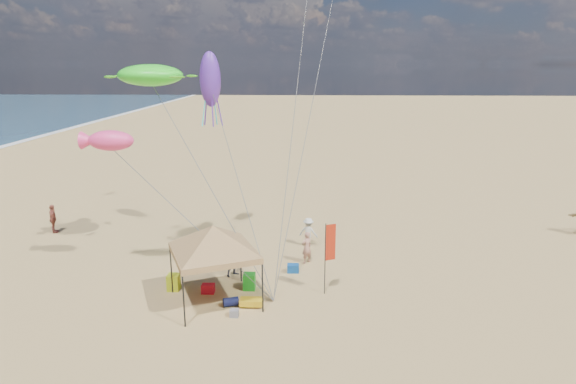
% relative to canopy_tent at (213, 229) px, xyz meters
% --- Properties ---
extents(ground, '(280.00, 280.00, 0.00)m').
position_rel_canopy_tent_xyz_m(ground, '(2.86, -0.43, -3.15)').
color(ground, tan).
rests_on(ground, ground).
extents(canopy_tent, '(5.62, 5.62, 3.78)m').
position_rel_canopy_tent_xyz_m(canopy_tent, '(0.00, 0.00, 0.00)').
color(canopy_tent, black).
rests_on(canopy_tent, ground).
extents(feather_flag, '(0.45, 0.21, 3.12)m').
position_rel_canopy_tent_xyz_m(feather_flag, '(4.62, 0.96, -1.07)').
color(feather_flag, black).
rests_on(feather_flag, ground).
extents(cooler_red, '(0.54, 0.38, 0.38)m').
position_rel_canopy_tent_xyz_m(cooler_red, '(-0.47, 0.80, -2.96)').
color(cooler_red, red).
rests_on(cooler_red, ground).
extents(cooler_blue, '(0.54, 0.38, 0.38)m').
position_rel_canopy_tent_xyz_m(cooler_blue, '(3.08, 3.08, -2.96)').
color(cooler_blue, '#11478F').
rests_on(cooler_blue, ground).
extents(bag_navy, '(0.69, 0.54, 0.36)m').
position_rel_canopy_tent_xyz_m(bag_navy, '(0.67, -0.33, -2.97)').
color(bag_navy, '#0E133E').
rests_on(bag_navy, ground).
extents(bag_orange, '(0.54, 0.69, 0.36)m').
position_rel_canopy_tent_xyz_m(bag_orange, '(-2.17, 3.74, -2.97)').
color(bag_orange, '#CC850B').
rests_on(bag_orange, ground).
extents(chair_green, '(0.50, 0.50, 0.70)m').
position_rel_canopy_tent_xyz_m(chair_green, '(1.24, 1.23, -2.80)').
color(chair_green, '#1A901B').
rests_on(chair_green, ground).
extents(chair_yellow, '(0.50, 0.50, 0.70)m').
position_rel_canopy_tent_xyz_m(chair_yellow, '(-2.01, 1.03, -2.80)').
color(chair_yellow, '#B2C816').
rests_on(chair_yellow, ground).
extents(crate_grey, '(0.34, 0.30, 0.28)m').
position_rel_canopy_tent_xyz_m(crate_grey, '(0.93, -1.18, -3.01)').
color(crate_grey, slate).
rests_on(crate_grey, ground).
extents(beach_cart, '(0.90, 0.50, 0.24)m').
position_rel_canopy_tent_xyz_m(beach_cart, '(1.49, -0.34, -2.95)').
color(beach_cart, gold).
rests_on(beach_cart, ground).
extents(person_near_a, '(0.69, 0.66, 1.59)m').
position_rel_canopy_tent_xyz_m(person_near_a, '(3.70, 4.22, -2.35)').
color(person_near_a, tan).
rests_on(person_near_a, ground).
extents(person_near_b, '(0.98, 0.97, 1.60)m').
position_rel_canopy_tent_xyz_m(person_near_b, '(0.41, 2.61, -2.35)').
color(person_near_b, '#323645').
rests_on(person_near_b, ground).
extents(person_near_c, '(1.13, 0.85, 1.55)m').
position_rel_canopy_tent_xyz_m(person_near_c, '(3.80, 6.54, -2.37)').
color(person_near_c, beige).
rests_on(person_near_c, ground).
extents(person_far_a, '(0.70, 1.06, 1.68)m').
position_rel_canopy_tent_xyz_m(person_far_a, '(-10.83, 8.13, -2.31)').
color(person_far_a, brown).
rests_on(person_far_a, ground).
extents(turtle_kite, '(3.55, 3.17, 0.98)m').
position_rel_canopy_tent_xyz_m(turtle_kite, '(-3.47, 4.46, 5.78)').
color(turtle_kite, '#2FF026').
rests_on(turtle_kite, ground).
extents(fish_kite, '(2.11, 1.24, 0.89)m').
position_rel_canopy_tent_xyz_m(fish_kite, '(-4.78, 2.51, 3.08)').
color(fish_kite, '#FD3C84').
rests_on(fish_kite, ground).
extents(squid_kite, '(1.30, 1.30, 2.84)m').
position_rel_canopy_tent_xyz_m(squid_kite, '(-1.39, 7.82, 5.51)').
color(squid_kite, '#5D2BAD').
rests_on(squid_kite, ground).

